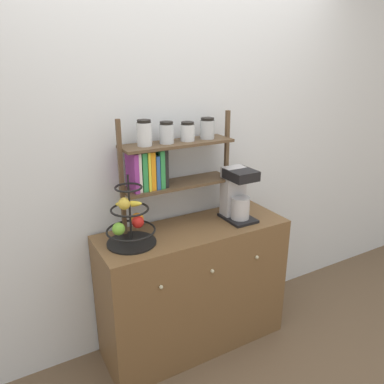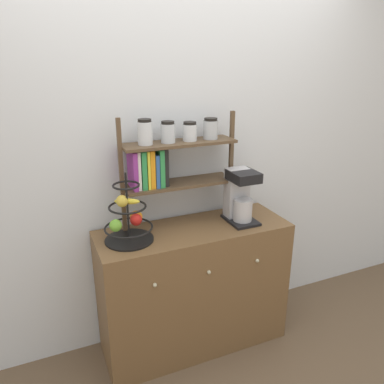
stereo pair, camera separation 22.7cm
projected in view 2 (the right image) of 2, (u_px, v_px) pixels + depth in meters
name	position (u px, v px, depth m)	size (l,w,h in m)	color
ground_plane	(207.00, 361.00, 2.47)	(12.00, 12.00, 0.00)	brown
wall_back	(178.00, 154.00, 2.45)	(7.00, 0.05, 2.60)	silver
sideboard	(194.00, 287.00, 2.51)	(1.23, 0.46, 0.88)	brown
coffee_maker	(240.00, 195.00, 2.43)	(0.17, 0.24, 0.35)	black
fruit_stand	(128.00, 219.00, 2.17)	(0.29, 0.29, 0.42)	black
shelf_hutch	(167.00, 158.00, 2.28)	(0.76, 0.20, 0.70)	brown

